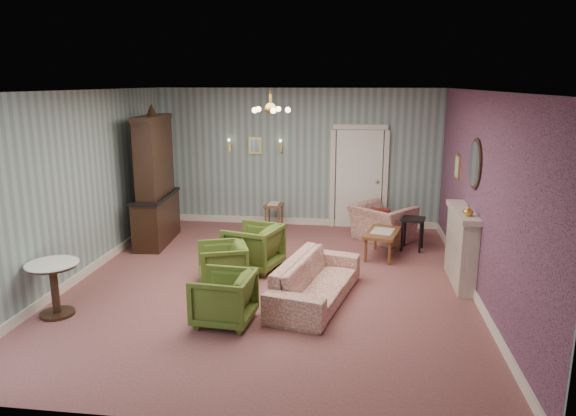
# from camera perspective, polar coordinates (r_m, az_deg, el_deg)

# --- Properties ---
(floor) EXTENTS (7.00, 7.00, 0.00)m
(floor) POSITION_cam_1_polar(r_m,az_deg,el_deg) (8.28, -1.75, -8.03)
(floor) COLOR #8A5250
(floor) RESTS_ON ground
(ceiling) EXTENTS (7.00, 7.00, 0.00)m
(ceiling) POSITION_cam_1_polar(r_m,az_deg,el_deg) (7.71, -1.90, 12.48)
(ceiling) COLOR white
(ceiling) RESTS_ON ground
(wall_back) EXTENTS (6.00, 0.00, 6.00)m
(wall_back) POSITION_cam_1_polar(r_m,az_deg,el_deg) (11.28, 1.02, 5.38)
(wall_back) COLOR slate
(wall_back) RESTS_ON ground
(wall_front) EXTENTS (6.00, 0.00, 6.00)m
(wall_front) POSITION_cam_1_polar(r_m,az_deg,el_deg) (4.57, -8.88, -6.92)
(wall_front) COLOR slate
(wall_front) RESTS_ON ground
(wall_left) EXTENTS (0.00, 7.00, 7.00)m
(wall_left) POSITION_cam_1_polar(r_m,az_deg,el_deg) (8.85, -21.40, 2.23)
(wall_left) COLOR slate
(wall_left) RESTS_ON ground
(wall_right) EXTENTS (0.00, 7.00, 7.00)m
(wall_right) POSITION_cam_1_polar(r_m,az_deg,el_deg) (7.96, 20.02, 1.19)
(wall_right) COLOR slate
(wall_right) RESTS_ON ground
(wall_right_floral) EXTENTS (0.00, 7.00, 7.00)m
(wall_right_floral) POSITION_cam_1_polar(r_m,az_deg,el_deg) (7.96, 19.91, 1.19)
(wall_right_floral) COLOR #AF576D
(wall_right_floral) RESTS_ON ground
(door) EXTENTS (1.12, 0.12, 2.16)m
(door) POSITION_cam_1_polar(r_m,az_deg,el_deg) (11.23, 7.60, 3.32)
(door) COLOR white
(door) RESTS_ON floor
(olive_chair_a) EXTENTS (0.73, 0.77, 0.74)m
(olive_chair_a) POSITION_cam_1_polar(r_m,az_deg,el_deg) (6.90, -6.93, -9.31)
(olive_chair_a) COLOR #4D6423
(olive_chair_a) RESTS_ON floor
(olive_chair_b) EXTENTS (0.85, 0.88, 0.72)m
(olive_chair_b) POSITION_cam_1_polar(r_m,az_deg,el_deg) (8.15, -7.04, -5.78)
(olive_chair_b) COLOR #4D6423
(olive_chair_b) RESTS_ON floor
(olive_chair_c) EXTENTS (0.94, 0.98, 0.83)m
(olive_chair_c) POSITION_cam_1_polar(r_m,az_deg,el_deg) (8.75, -3.73, -3.98)
(olive_chair_c) COLOR #4D6423
(olive_chair_c) RESTS_ON floor
(sofa_chintz) EXTENTS (1.06, 2.15, 0.81)m
(sofa_chintz) POSITION_cam_1_polar(r_m,az_deg,el_deg) (7.52, 3.00, -6.99)
(sofa_chintz) COLOR #9B3E3F
(sofa_chintz) RESTS_ON floor
(wingback_chair) EXTENTS (1.26, 1.23, 0.93)m
(wingback_chair) POSITION_cam_1_polar(r_m,az_deg,el_deg) (10.47, 10.08, -0.94)
(wingback_chair) COLOR #9B3E3F
(wingback_chair) RESTS_ON floor
(dresser) EXTENTS (0.63, 1.58, 2.57)m
(dresser) POSITION_cam_1_polar(r_m,az_deg,el_deg) (10.30, -14.15, 3.28)
(dresser) COLOR black
(dresser) RESTS_ON floor
(fireplace) EXTENTS (0.30, 1.40, 1.16)m
(fireplace) POSITION_cam_1_polar(r_m,az_deg,el_deg) (8.53, 18.07, -3.94)
(fireplace) COLOR beige
(fireplace) RESTS_ON floor
(mantel_vase) EXTENTS (0.15, 0.15, 0.15)m
(mantel_vase) POSITION_cam_1_polar(r_m,az_deg,el_deg) (7.98, 18.77, -0.29)
(mantel_vase) COLOR gold
(mantel_vase) RESTS_ON fireplace
(oval_mirror) EXTENTS (0.04, 0.76, 0.84)m
(oval_mirror) POSITION_cam_1_polar(r_m,az_deg,el_deg) (8.27, 19.39, 4.49)
(oval_mirror) COLOR white
(oval_mirror) RESTS_ON wall_right
(framed_print) EXTENTS (0.04, 0.34, 0.42)m
(framed_print) POSITION_cam_1_polar(r_m,az_deg,el_deg) (9.62, 17.72, 4.26)
(framed_print) COLOR gold
(framed_print) RESTS_ON wall_right
(coffee_table) EXTENTS (0.72, 1.02, 0.47)m
(coffee_table) POSITION_cam_1_polar(r_m,az_deg,el_deg) (9.53, 10.06, -3.82)
(coffee_table) COLOR brown
(coffee_table) RESTS_ON floor
(side_table_black) EXTENTS (0.49, 0.49, 0.60)m
(side_table_black) POSITION_cam_1_polar(r_m,az_deg,el_deg) (10.02, 13.19, -2.72)
(side_table_black) COLOR black
(side_table_black) RESTS_ON floor
(pedestal_table) EXTENTS (0.75, 0.75, 0.73)m
(pedestal_table) POSITION_cam_1_polar(r_m,az_deg,el_deg) (7.71, -23.73, -7.95)
(pedestal_table) COLOR black
(pedestal_table) RESTS_ON floor
(nesting_table) EXTENTS (0.38, 0.47, 0.59)m
(nesting_table) POSITION_cam_1_polar(r_m,az_deg,el_deg) (11.07, -1.52, -0.87)
(nesting_table) COLOR brown
(nesting_table) RESTS_ON floor
(gilt_mirror_back) EXTENTS (0.28, 0.06, 0.36)m
(gilt_mirror_back) POSITION_cam_1_polar(r_m,az_deg,el_deg) (11.35, -3.55, 6.68)
(gilt_mirror_back) COLOR gold
(gilt_mirror_back) RESTS_ON wall_back
(sconce_left) EXTENTS (0.16, 0.12, 0.30)m
(sconce_left) POSITION_cam_1_polar(r_m,az_deg,el_deg) (11.44, -6.29, 6.68)
(sconce_left) COLOR gold
(sconce_left) RESTS_ON wall_back
(sconce_right) EXTENTS (0.16, 0.12, 0.30)m
(sconce_right) POSITION_cam_1_polar(r_m,az_deg,el_deg) (11.24, -0.79, 6.64)
(sconce_right) COLOR gold
(sconce_right) RESTS_ON wall_back
(chandelier) EXTENTS (0.56, 0.56, 0.36)m
(chandelier) POSITION_cam_1_polar(r_m,az_deg,el_deg) (7.71, -1.89, 10.47)
(chandelier) COLOR gold
(chandelier) RESTS_ON ceiling
(burgundy_cushion) EXTENTS (0.41, 0.28, 0.39)m
(burgundy_cushion) POSITION_cam_1_polar(r_m,az_deg,el_deg) (10.32, 9.84, -1.06)
(burgundy_cushion) COLOR maroon
(burgundy_cushion) RESTS_ON wingback_chair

